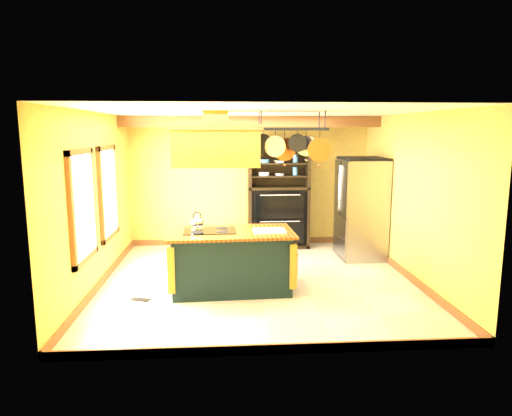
{
  "coord_description": "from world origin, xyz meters",
  "views": [
    {
      "loc": [
        -0.52,
        -7.11,
        2.42
      ],
      "look_at": [
        -0.01,
        0.3,
        1.16
      ],
      "focal_mm": 32.0,
      "sensor_mm": 36.0,
      "label": 1
    }
  ],
  "objects": [
    {
      "name": "wall_right",
      "position": [
        2.5,
        0.0,
        1.35
      ],
      "size": [
        0.02,
        5.0,
        2.7
      ],
      "primitive_type": "cube",
      "color": "tan",
      "rests_on": "floor"
    },
    {
      "name": "pot_rack",
      "position": [
        0.48,
        -0.38,
        2.32
      ],
      "size": [
        1.12,
        0.51,
        0.73
      ],
      "color": "black",
      "rests_on": "ceiling"
    },
    {
      "name": "hutch",
      "position": [
        0.59,
        2.26,
        0.87
      ],
      "size": [
        1.26,
        0.57,
        2.23
      ],
      "color": "black",
      "rests_on": "floor"
    },
    {
      "name": "floor",
      "position": [
        0.0,
        0.0,
        0.0
      ],
      "size": [
        5.0,
        5.0,
        0.0
      ],
      "primitive_type": "plane",
      "color": "beige",
      "rests_on": "ground"
    },
    {
      "name": "wall_back",
      "position": [
        0.0,
        2.5,
        1.35
      ],
      "size": [
        5.0,
        0.02,
        2.7
      ],
      "primitive_type": "cube",
      "color": "tan",
      "rests_on": "floor"
    },
    {
      "name": "range_hood",
      "position": [
        -0.64,
        -0.38,
        2.23
      ],
      "size": [
        1.32,
        0.75,
        0.8
      ],
      "color": "#AC8A2B",
      "rests_on": "ceiling"
    },
    {
      "name": "window_near",
      "position": [
        -2.47,
        -0.8,
        1.4
      ],
      "size": [
        0.06,
        1.06,
        1.56
      ],
      "color": "brown",
      "rests_on": "wall_left"
    },
    {
      "name": "refrigerator",
      "position": [
        2.07,
        1.33,
        0.92
      ],
      "size": [
        0.81,
        0.96,
        1.88
      ],
      "color": "gray",
      "rests_on": "floor"
    },
    {
      "name": "ceiling",
      "position": [
        0.0,
        0.0,
        2.7
      ],
      "size": [
        5.0,
        5.0,
        0.0
      ],
      "primitive_type": "plane",
      "rotation": [
        3.14,
        0.0,
        0.0
      ],
      "color": "white",
      "rests_on": "wall_back"
    },
    {
      "name": "floor_register",
      "position": [
        -1.76,
        -0.73,
        0.01
      ],
      "size": [
        0.3,
        0.2,
        0.01
      ],
      "primitive_type": "cube",
      "rotation": [
        0.0,
        0.0,
        -0.33
      ],
      "color": "black",
      "rests_on": "floor"
    },
    {
      "name": "wall_left",
      "position": [
        -2.5,
        0.0,
        1.35
      ],
      "size": [
        0.02,
        5.0,
        2.7
      ],
      "primitive_type": "cube",
      "color": "tan",
      "rests_on": "floor"
    },
    {
      "name": "kitchen_island",
      "position": [
        -0.44,
        -0.38,
        0.47
      ],
      "size": [
        1.93,
        1.13,
        1.11
      ],
      "rotation": [
        0.0,
        0.0,
        0.04
      ],
      "color": "black",
      "rests_on": "floor"
    },
    {
      "name": "ceiling_beam",
      "position": [
        0.0,
        1.7,
        2.59
      ],
      "size": [
        5.0,
        0.15,
        0.2
      ],
      "primitive_type": "cube",
      "color": "brown",
      "rests_on": "ceiling"
    },
    {
      "name": "wall_front",
      "position": [
        0.0,
        -2.5,
        1.35
      ],
      "size": [
        5.0,
        0.02,
        2.7
      ],
      "primitive_type": "cube",
      "color": "tan",
      "rests_on": "floor"
    },
    {
      "name": "window_far",
      "position": [
        -2.47,
        0.6,
        1.4
      ],
      "size": [
        0.06,
        1.06,
        1.56
      ],
      "color": "brown",
      "rests_on": "wall_left"
    }
  ]
}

